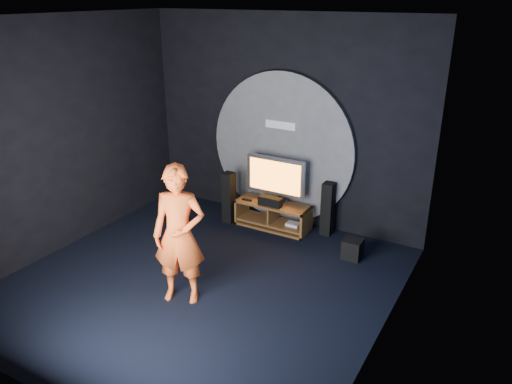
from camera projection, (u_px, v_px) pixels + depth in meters
floor at (201, 282)px, 6.96m from camera, size 5.00×5.00×0.00m
back_wall at (284, 122)px, 8.33m from camera, size 5.00×0.04×3.50m
front_wall at (24, 244)px, 4.29m from camera, size 5.00×0.04×3.50m
left_wall at (59, 137)px, 7.45m from camera, size 0.04×5.00×3.50m
right_wall at (391, 201)px, 5.17m from camera, size 0.04×5.00×3.50m
ceiling at (188, 17)px, 5.65m from camera, size 5.00×5.00×0.01m
wall_disc_panel at (282, 148)px, 8.45m from camera, size 2.60×0.11×2.60m
media_console at (273, 217)px, 8.51m from camera, size 1.28×0.45×0.45m
tv at (275, 178)px, 8.32m from camera, size 1.05×0.22×0.79m
center_speaker at (270, 201)px, 8.31m from camera, size 0.40×0.15×0.15m
remote at (247, 200)px, 8.53m from camera, size 0.18×0.05×0.02m
tower_speaker_left at (229, 198)px, 8.64m from camera, size 0.18×0.20×0.91m
tower_speaker_right at (328, 209)px, 8.19m from camera, size 0.18×0.20×0.91m
subwoofer at (353, 249)px, 7.55m from camera, size 0.28×0.28×0.30m
player at (179, 235)px, 6.27m from camera, size 0.79×0.66×1.85m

